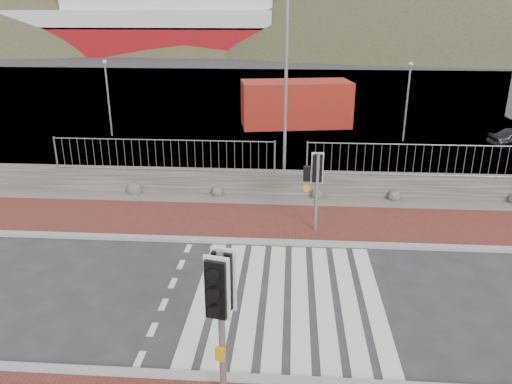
# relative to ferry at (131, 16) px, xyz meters

# --- Properties ---
(ground) EXTENTS (220.00, 220.00, 0.00)m
(ground) POSITION_rel_ferry_xyz_m (24.65, -67.90, -5.36)
(ground) COLOR #28282B
(ground) RESTS_ON ground
(sidewalk_far) EXTENTS (40.00, 3.00, 0.08)m
(sidewalk_far) POSITION_rel_ferry_xyz_m (24.65, -63.40, -5.32)
(sidewalk_far) COLOR brown
(sidewalk_far) RESTS_ON ground
(kerb_near) EXTENTS (40.00, 0.25, 0.12)m
(kerb_near) POSITION_rel_ferry_xyz_m (24.65, -70.90, -5.31)
(kerb_near) COLOR gray
(kerb_near) RESTS_ON ground
(kerb_far) EXTENTS (40.00, 0.25, 0.12)m
(kerb_far) POSITION_rel_ferry_xyz_m (24.65, -64.90, -5.31)
(kerb_far) COLOR gray
(kerb_far) RESTS_ON ground
(zebra_crossing) EXTENTS (4.62, 5.60, 0.01)m
(zebra_crossing) POSITION_rel_ferry_xyz_m (24.65, -67.90, -5.36)
(zebra_crossing) COLOR silver
(zebra_crossing) RESTS_ON ground
(gravel_strip) EXTENTS (40.00, 1.50, 0.06)m
(gravel_strip) POSITION_rel_ferry_xyz_m (24.65, -61.40, -5.33)
(gravel_strip) COLOR #59544C
(gravel_strip) RESTS_ON ground
(stone_wall) EXTENTS (40.00, 0.60, 0.90)m
(stone_wall) POSITION_rel_ferry_xyz_m (24.65, -60.60, -4.91)
(stone_wall) COLOR #413B35
(stone_wall) RESTS_ON ground
(railing) EXTENTS (18.07, 0.07, 1.22)m
(railing) POSITION_rel_ferry_xyz_m (24.65, -60.75, -3.54)
(railing) COLOR gray
(railing) RESTS_ON stone_wall
(quay) EXTENTS (120.00, 40.00, 0.50)m
(quay) POSITION_rel_ferry_xyz_m (24.65, -40.00, -5.36)
(quay) COLOR #4C4C4F
(quay) RESTS_ON ground
(water) EXTENTS (220.00, 50.00, 0.05)m
(water) POSITION_rel_ferry_xyz_m (24.65, -5.00, -5.36)
(water) COLOR #3F4C54
(water) RESTS_ON ground
(ferry) EXTENTS (50.00, 16.00, 20.00)m
(ferry) POSITION_rel_ferry_xyz_m (0.00, 0.00, 0.00)
(ferry) COLOR maroon
(ferry) RESTS_ON ground
(hills_backdrop) EXTENTS (254.00, 90.00, 100.00)m
(hills_backdrop) POSITION_rel_ferry_xyz_m (31.40, 20.00, -28.42)
(hills_backdrop) COLOR #303620
(hills_backdrop) RESTS_ON ground
(traffic_signal_near) EXTENTS (0.49, 0.35, 3.08)m
(traffic_signal_near) POSITION_rel_ferry_xyz_m (23.53, -71.42, -3.14)
(traffic_signal_near) COLOR gray
(traffic_signal_near) RESTS_ON ground
(traffic_signal_far) EXTENTS (0.64, 0.26, 2.64)m
(traffic_signal_far) POSITION_rel_ferry_xyz_m (25.44, -63.99, -3.45)
(traffic_signal_far) COLOR gray
(traffic_signal_far) RESTS_ON ground
(streetlight) EXTENTS (1.54, 0.56, 7.38)m
(streetlight) POSITION_rel_ferry_xyz_m (24.52, -59.77, -1.21)
(streetlight) COLOR gray
(streetlight) RESTS_ON ground
(shipping_container) EXTENTS (6.74, 3.72, 2.66)m
(shipping_container) POSITION_rel_ferry_xyz_m (24.88, -48.82, -4.03)
(shipping_container) COLOR #9E2D11
(shipping_container) RESTS_ON ground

